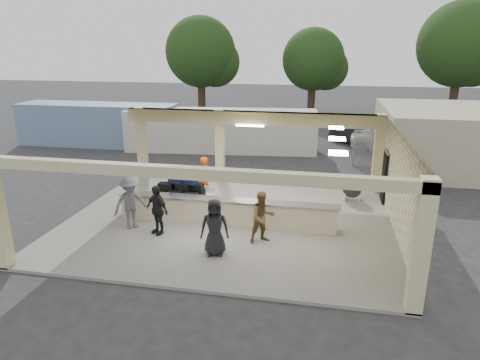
% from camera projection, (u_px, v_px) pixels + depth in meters
% --- Properties ---
extents(ground, '(120.00, 120.00, 0.00)m').
position_uv_depth(ground, '(229.00, 221.00, 16.30)').
color(ground, '#252527').
rests_on(ground, ground).
extents(pavilion, '(12.01, 10.00, 3.55)m').
position_uv_depth(pavilion, '(238.00, 183.00, 16.48)').
color(pavilion, slate).
rests_on(pavilion, ground).
extents(baggage_counter, '(8.20, 0.58, 0.98)m').
position_uv_depth(baggage_counter, '(226.00, 212.00, 15.66)').
color(baggage_counter, '#C4B292').
rests_on(baggage_counter, pavilion).
extents(luggage_cart, '(2.61, 1.88, 1.39)m').
position_uv_depth(luggage_cart, '(181.00, 192.00, 16.92)').
color(luggage_cart, silver).
rests_on(luggage_cart, pavilion).
extents(drum_fan, '(0.94, 0.52, 0.99)m').
position_uv_depth(drum_fan, '(353.00, 188.00, 18.13)').
color(drum_fan, silver).
rests_on(drum_fan, pavilion).
extents(baggage_handler, '(0.60, 0.77, 1.87)m').
position_uv_depth(baggage_handler, '(203.00, 178.00, 18.08)').
color(baggage_handler, '#DA420B').
rests_on(baggage_handler, pavilion).
extents(passenger_a, '(0.92, 0.76, 1.76)m').
position_uv_depth(passenger_a, '(263.00, 217.00, 14.14)').
color(passenger_a, brown).
rests_on(passenger_a, pavilion).
extents(passenger_b, '(1.09, 0.84, 1.77)m').
position_uv_depth(passenger_b, '(157.00, 210.00, 14.77)').
color(passenger_b, black).
rests_on(passenger_b, pavilion).
extents(passenger_c, '(1.19, 1.18, 1.92)m').
position_uv_depth(passenger_c, '(131.00, 203.00, 15.19)').
color(passenger_c, '#525156').
rests_on(passenger_c, pavilion).
extents(passenger_d, '(0.95, 0.52, 1.83)m').
position_uv_depth(passenger_d, '(215.00, 227.00, 13.27)').
color(passenger_d, black).
rests_on(passenger_d, pavilion).
extents(car_white_a, '(5.28, 3.13, 1.42)m').
position_uv_depth(car_white_a, '(393.00, 141.00, 26.74)').
color(car_white_a, silver).
rests_on(car_white_a, ground).
extents(car_white_b, '(5.38, 3.12, 1.60)m').
position_uv_depth(car_white_b, '(442.00, 138.00, 27.15)').
color(car_white_b, silver).
rests_on(car_white_b, ground).
extents(car_dark, '(3.95, 3.84, 1.36)m').
position_uv_depth(car_dark, '(359.00, 135.00, 28.74)').
color(car_dark, black).
rests_on(car_dark, ground).
extents(container_white, '(12.08, 3.59, 2.58)m').
position_uv_depth(container_white, '(221.00, 130.00, 26.93)').
color(container_white, silver).
rests_on(container_white, ground).
extents(container_blue, '(10.58, 2.67, 2.74)m').
position_uv_depth(container_blue, '(98.00, 124.00, 28.50)').
color(container_blue, '#6B8DAB').
rests_on(container_blue, ground).
extents(fence, '(12.06, 0.06, 2.03)m').
position_uv_depth(fence, '(472.00, 153.00, 22.34)').
color(fence, gray).
rests_on(fence, ground).
extents(tree_left, '(6.60, 6.30, 9.00)m').
position_uv_depth(tree_left, '(204.00, 55.00, 38.65)').
color(tree_left, '#382619').
rests_on(tree_left, ground).
extents(tree_mid, '(6.00, 5.60, 8.00)m').
position_uv_depth(tree_mid, '(317.00, 62.00, 38.84)').
color(tree_mid, '#382619').
rests_on(tree_mid, ground).
extents(tree_right, '(7.20, 7.00, 10.00)m').
position_uv_depth(tree_right, '(464.00, 48.00, 35.28)').
color(tree_right, '#382619').
rests_on(tree_right, ground).
extents(adjacent_building, '(6.00, 8.00, 3.20)m').
position_uv_depth(adjacent_building, '(438.00, 137.00, 23.39)').
color(adjacent_building, '#B3AE8E').
rests_on(adjacent_building, ground).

